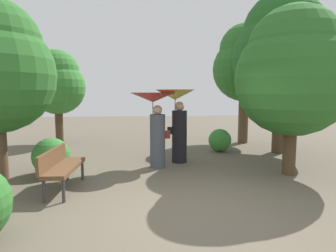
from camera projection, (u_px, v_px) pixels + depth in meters
The scene contains 10 objects.
ground_plane at pixel (188, 213), 4.60m from camera, with size 40.00×40.00×0.00m, color brown.
person_left at pixel (155, 115), 7.35m from camera, with size 1.17×1.17×1.95m.
person_right at pixel (177, 113), 7.89m from camera, with size 1.08×1.08×2.04m.
park_bench at pixel (61, 165), 5.66m from camera, with size 0.56×1.52×0.83m.
tree_near_right at pixel (245, 63), 10.91m from camera, with size 2.44×2.44×4.59m.
tree_mid_left at pixel (57, 82), 10.74m from camera, with size 2.06×2.06×3.58m.
tree_mid_right at pixel (293, 70), 6.56m from camera, with size 2.66×2.66×3.94m.
tree_far_back at pixel (282, 50), 8.99m from camera, with size 3.10×3.10×5.09m.
bush_path_left at pixel (220, 140), 9.50m from camera, with size 0.76×0.76×0.76m, color #387F33.
bush_path_right at pixel (51, 156), 6.80m from camera, with size 0.88×0.88×0.88m, color #387F33.
Camera 1 is at (-0.73, -4.36, 1.93)m, focal length 30.43 mm.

